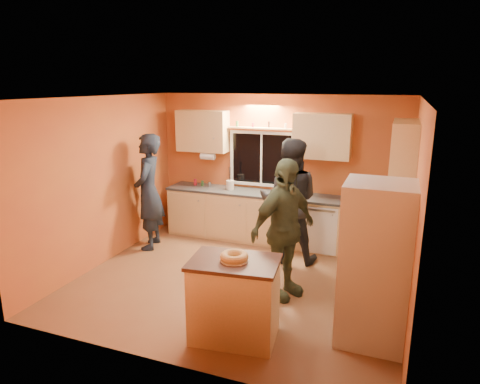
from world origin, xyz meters
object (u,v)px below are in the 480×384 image
at_px(refrigerator, 375,264).
at_px(person_left, 149,192).
at_px(island, 234,299).
at_px(person_right, 284,229).
at_px(person_center, 289,201).

xyz_separation_m(refrigerator, person_left, (-3.79, 1.52, 0.09)).
bearing_deg(island, person_right, 71.38).
distance_m(island, person_right, 1.27).
xyz_separation_m(island, person_right, (0.24, 1.15, 0.46)).
relative_size(person_left, person_right, 1.06).
distance_m(refrigerator, person_left, 4.09).
height_order(island, person_center, person_center).
distance_m(island, person_left, 3.17).
bearing_deg(person_left, refrigerator, 50.70).
relative_size(refrigerator, person_left, 0.91).
distance_m(person_left, person_center, 2.39).
relative_size(refrigerator, person_center, 0.91).
bearing_deg(person_right, person_center, 40.15).
bearing_deg(person_left, person_right, 53.77).
relative_size(person_center, person_right, 1.05).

